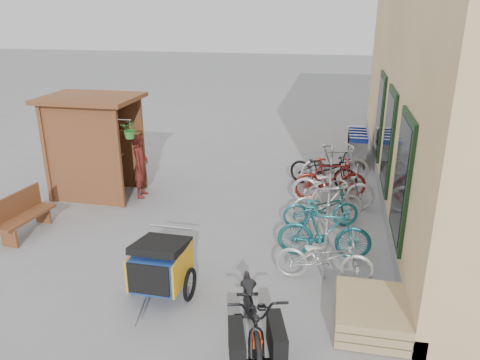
% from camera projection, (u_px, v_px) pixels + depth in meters
% --- Properties ---
extents(ground, '(80.00, 80.00, 0.00)m').
position_uv_depth(ground, '(197.00, 257.00, 8.56)').
color(ground, gray).
extents(kiosk, '(2.49, 1.65, 2.40)m').
position_uv_depth(kiosk, '(90.00, 132.00, 10.91)').
color(kiosk, brown).
rests_on(kiosk, ground).
extents(bike_rack, '(0.05, 5.35, 0.86)m').
position_uv_depth(bike_rack, '(329.00, 193.00, 10.15)').
color(bike_rack, '#A5A8AD').
rests_on(bike_rack, ground).
extents(pallet_stack, '(1.00, 1.20, 0.40)m').
position_uv_depth(pallet_stack, '(371.00, 314.00, 6.63)').
color(pallet_stack, tan).
rests_on(pallet_stack, ground).
extents(bench, '(0.56, 1.40, 0.86)m').
position_uv_depth(bench, '(22.00, 214.00, 9.29)').
color(bench, brown).
rests_on(bench, ground).
extents(shopping_carts, '(0.53, 2.09, 0.94)m').
position_uv_depth(shopping_carts, '(357.00, 141.00, 13.89)').
color(shopping_carts, silver).
rests_on(shopping_carts, ground).
extents(child_trailer, '(1.01, 1.69, 0.99)m').
position_uv_depth(child_trailer, '(160.00, 264.00, 7.26)').
color(child_trailer, '#1B3E94').
rests_on(child_trailer, ground).
extents(cargo_bike, '(1.25, 2.17, 1.08)m').
position_uv_depth(cargo_bike, '(253.00, 314.00, 6.10)').
color(cargo_bike, black).
rests_on(cargo_bike, ground).
extents(person_kiosk, '(0.44, 0.60, 1.54)m').
position_uv_depth(person_kiosk, '(140.00, 166.00, 11.07)').
color(person_kiosk, maroon).
rests_on(person_kiosk, ground).
extents(bike_0, '(1.62, 0.57, 0.85)m').
position_uv_depth(bike_0, '(324.00, 258.00, 7.69)').
color(bike_0, beige).
rests_on(bike_0, ground).
extents(bike_1, '(1.69, 0.53, 1.01)m').
position_uv_depth(bike_1, '(324.00, 232.00, 8.39)').
color(bike_1, '#1C6570').
rests_on(bike_1, ground).
extents(bike_2, '(1.65, 0.92, 0.82)m').
position_uv_depth(bike_2, '(321.00, 208.00, 9.62)').
color(bike_2, '#1C6570').
rests_on(bike_2, ground).
extents(bike_3, '(1.63, 0.92, 0.94)m').
position_uv_depth(bike_3, '(328.00, 202.00, 9.79)').
color(bike_3, beige).
rests_on(bike_3, ground).
extents(bike_4, '(1.91, 0.81, 0.98)m').
position_uv_depth(bike_4, '(333.00, 186.00, 10.59)').
color(bike_4, '#BABABF').
rests_on(bike_4, ground).
extents(bike_5, '(1.77, 0.84, 1.03)m').
position_uv_depth(bike_5, '(331.00, 179.00, 10.96)').
color(bike_5, maroon).
rests_on(bike_5, ground).
extents(bike_6, '(1.90, 1.17, 0.94)m').
position_uv_depth(bike_6, '(323.00, 169.00, 11.74)').
color(bike_6, black).
rests_on(bike_6, ground).
extents(bike_7, '(1.86, 1.02, 1.08)m').
position_uv_depth(bike_7, '(335.00, 165.00, 11.88)').
color(bike_7, '#BABABF').
rests_on(bike_7, ground).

